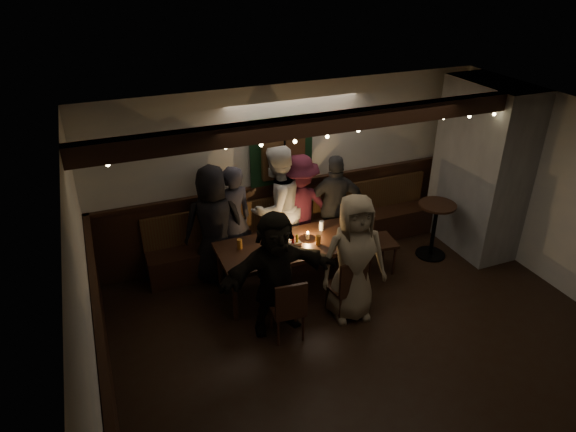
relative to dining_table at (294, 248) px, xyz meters
name	(u,v)px	position (x,y,z in m)	size (l,w,h in m)	color
room	(391,201)	(1.50, 0.02, 0.41)	(6.02, 5.01, 2.62)	black
dining_table	(294,248)	(0.00, 0.00, 0.00)	(2.04, 0.87, 0.88)	black
chair_near_left	(289,307)	(-0.45, -0.94, -0.18)	(0.42, 0.42, 0.86)	black
chair_near_right	(348,284)	(0.41, -0.81, -0.17)	(0.44, 0.44, 0.88)	black
chair_end	(373,236)	(1.23, 0.00, -0.09)	(0.51, 0.51, 1.02)	black
high_top	(435,223)	(2.31, 0.02, -0.11)	(0.55, 0.55, 0.88)	black
person_a	(214,225)	(-0.91, 0.68, 0.19)	(0.84, 0.55, 1.72)	black
person_b	(233,221)	(-0.62, 0.76, 0.16)	(0.60, 0.40, 1.65)	#302E3A
person_c	(277,206)	(0.05, 0.77, 0.25)	(0.89, 0.70, 1.84)	silver
person_d	(298,208)	(0.40, 0.78, 0.16)	(1.07, 0.61, 1.65)	#401220
person_e	(335,206)	(0.95, 0.65, 0.14)	(0.94, 0.39, 1.61)	#2D2D2F
person_f	(276,273)	(-0.50, -0.66, 0.14)	(1.50, 0.48, 1.61)	black
person_g	(354,258)	(0.47, -0.79, 0.19)	(0.83, 0.54, 1.71)	#817057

